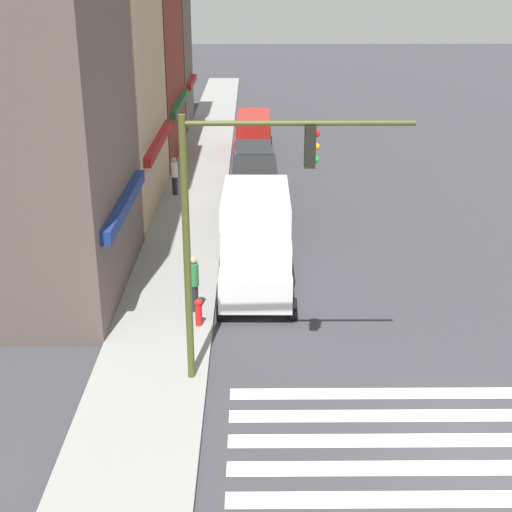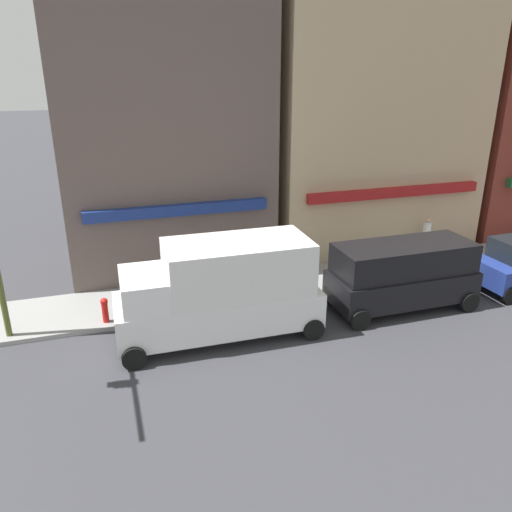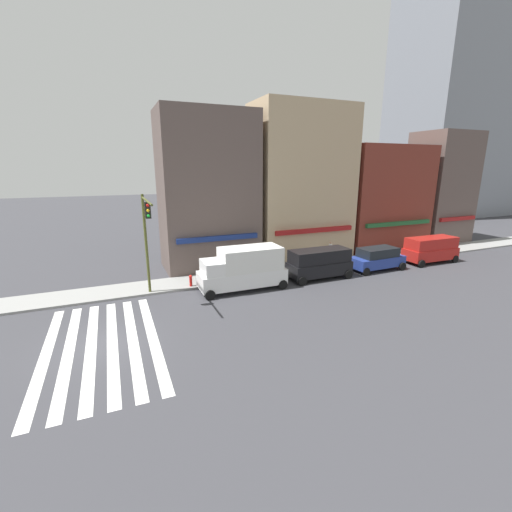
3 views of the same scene
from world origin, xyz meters
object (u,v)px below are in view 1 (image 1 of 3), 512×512
(suv_blue, at_px, (254,164))
(pedestrian_white_shirt, at_px, (174,175))
(van_red, at_px, (253,133))
(pedestrian_green_top, at_px, (194,283))
(van_black, at_px, (255,193))
(traffic_signal, at_px, (236,207))
(fire_hydrant, at_px, (199,311))
(box_truck_white, at_px, (256,239))

(suv_blue, relative_size, pedestrian_white_shirt, 2.69)
(suv_blue, distance_m, van_red, 6.21)
(van_red, relative_size, pedestrian_green_top, 2.85)
(van_red, distance_m, pedestrian_white_shirt, 9.19)
(van_black, relative_size, pedestrian_white_shirt, 2.83)
(pedestrian_green_top, bearing_deg, traffic_signal, 172.56)
(fire_hydrant, bearing_deg, van_red, -4.45)
(traffic_signal, xyz_separation_m, van_black, (12.68, -0.52, -3.39))
(traffic_signal, bearing_deg, suv_blue, -1.60)
(van_black, bearing_deg, pedestrian_green_top, 167.74)
(box_truck_white, bearing_deg, suv_blue, 0.80)
(suv_blue, relative_size, van_red, 0.94)
(pedestrian_green_top, height_order, fire_hydrant, pedestrian_green_top)
(van_black, relative_size, fire_hydrant, 5.94)
(box_truck_white, distance_m, fire_hydrant, 3.96)
(box_truck_white, relative_size, pedestrian_green_top, 3.52)
(traffic_signal, relative_size, pedestrian_green_top, 3.86)
(box_truck_white, relative_size, suv_blue, 1.31)
(suv_blue, bearing_deg, van_black, 178.36)
(van_black, distance_m, van_red, 12.02)
(traffic_signal, relative_size, fire_hydrant, 8.12)
(van_black, xyz_separation_m, van_red, (12.02, 0.00, 0.00))
(traffic_signal, xyz_separation_m, suv_blue, (18.49, -0.52, -3.64))
(van_black, relative_size, van_red, 0.99)
(traffic_signal, height_order, van_black, traffic_signal)
(fire_hydrant, bearing_deg, pedestrian_green_top, 11.71)
(suv_blue, xyz_separation_m, fire_hydrant, (-15.62, 1.70, -0.42))
(box_truck_white, relative_size, pedestrian_white_shirt, 3.52)
(van_red, height_order, pedestrian_white_shirt, van_red)
(suv_blue, bearing_deg, van_red, -1.64)
(traffic_signal, distance_m, pedestrian_green_top, 5.45)
(traffic_signal, distance_m, fire_hydrant, 5.11)
(box_truck_white, height_order, suv_blue, box_truck_white)
(traffic_signal, height_order, suv_blue, traffic_signal)
(van_black, distance_m, pedestrian_green_top, 9.04)
(pedestrian_white_shirt, xyz_separation_m, fire_hydrant, (-13.43, -2.01, -0.46))
(suv_blue, height_order, pedestrian_white_shirt, suv_blue)
(traffic_signal, xyz_separation_m, pedestrian_green_top, (3.84, 1.39, -3.60))
(van_black, xyz_separation_m, suv_blue, (5.81, 0.00, -0.25))
(box_truck_white, bearing_deg, pedestrian_white_shirt, 21.18)
(pedestrian_green_top, bearing_deg, van_red, -32.48)
(van_black, relative_size, pedestrian_green_top, 2.83)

